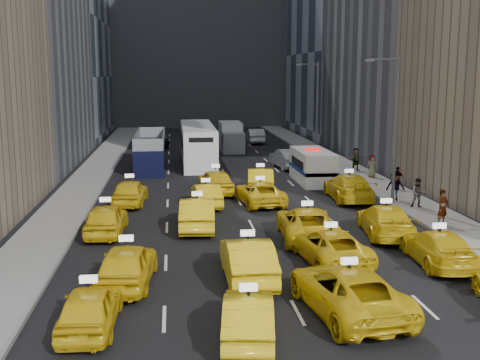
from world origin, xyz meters
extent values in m
plane|color=black|center=(0.00, 0.00, 0.00)|extent=(160.00, 160.00, 0.00)
cube|color=gray|center=(-10.50, 25.00, 0.07)|extent=(3.00, 90.00, 0.15)
cube|color=gray|center=(10.50, 25.00, 0.07)|extent=(3.00, 90.00, 0.15)
cube|color=slate|center=(-9.05, 25.00, 0.09)|extent=(0.15, 90.00, 0.18)
cube|color=slate|center=(9.05, 25.00, 0.09)|extent=(0.15, 90.00, 0.18)
cylinder|color=#595B60|center=(9.30, 12.00, 4.50)|extent=(0.20, 0.20, 9.00)
cylinder|color=#595B60|center=(8.40, 12.00, 8.80)|extent=(1.80, 0.12, 0.12)
cube|color=slate|center=(7.50, 12.00, 8.75)|extent=(0.50, 0.22, 0.12)
cylinder|color=#595B60|center=(9.30, 32.00, 4.50)|extent=(0.20, 0.20, 9.00)
cylinder|color=#595B60|center=(8.40, 32.00, 8.80)|extent=(1.80, 0.12, 0.12)
cube|color=slate|center=(7.50, 32.00, 8.75)|extent=(0.50, 0.22, 0.12)
imported|color=yellow|center=(-6.81, -4.58, 0.72)|extent=(1.84, 4.30, 1.45)
imported|color=yellow|center=(-1.92, -5.78, 0.71)|extent=(2.04, 4.46, 1.42)
imported|color=yellow|center=(1.68, -4.21, 0.81)|extent=(3.44, 6.13, 1.62)
imported|color=yellow|center=(-5.93, -0.62, 0.82)|extent=(2.37, 4.96, 1.64)
imported|color=yellow|center=(-1.28, -0.53, 0.84)|extent=(1.83, 5.11, 1.68)
imported|color=yellow|center=(2.52, 1.30, 0.72)|extent=(2.86, 5.37, 1.44)
imported|color=yellow|center=(6.99, 0.49, 0.74)|extent=(2.38, 5.19, 1.47)
imported|color=yellow|center=(-7.50, 6.90, 0.79)|extent=(2.01, 4.71, 1.59)
imported|color=yellow|center=(-2.91, 7.49, 0.83)|extent=(2.03, 5.13, 1.66)
imported|color=yellow|center=(2.34, 5.05, 0.78)|extent=(2.97, 5.76, 1.56)
imported|color=yellow|center=(6.36, 5.17, 0.78)|extent=(2.86, 5.62, 1.56)
imported|color=yellow|center=(-6.79, 13.87, 0.79)|extent=(2.21, 4.78, 1.59)
imported|color=yellow|center=(-2.16, 12.86, 0.70)|extent=(1.89, 4.39, 1.41)
imported|color=yellow|center=(1.20, 13.08, 0.72)|extent=(2.85, 5.36, 1.43)
imported|color=yellow|center=(7.01, 13.70, 0.84)|extent=(2.60, 5.86, 1.67)
imported|color=yellow|center=(-1.28, 16.77, 0.83)|extent=(2.49, 5.07, 1.66)
imported|color=yellow|center=(1.81, 17.16, 0.80)|extent=(2.28, 5.03, 1.60)
cube|color=white|center=(6.15, 20.17, 1.20)|extent=(2.58, 6.09, 2.39)
cylinder|color=black|center=(5.16, 18.07, 0.48)|extent=(0.28, 0.96, 0.96)
cylinder|color=black|center=(7.15, 18.07, 0.48)|extent=(0.28, 0.96, 0.96)
cylinder|color=black|center=(5.16, 22.26, 0.48)|extent=(0.28, 0.96, 0.96)
cylinder|color=black|center=(7.15, 22.26, 0.48)|extent=(0.28, 0.96, 0.96)
cube|color=navy|center=(6.15, 20.17, 1.03)|extent=(2.63, 6.09, 0.27)
cube|color=red|center=(6.15, 20.17, 2.48)|extent=(1.11, 0.43, 0.17)
cube|color=black|center=(-6.00, 28.29, 1.50)|extent=(3.56, 10.55, 3.01)
cylinder|color=black|center=(-7.03, 24.02, 0.55)|extent=(0.28, 1.10, 1.10)
cylinder|color=black|center=(-4.98, 24.02, 0.55)|extent=(0.28, 1.10, 1.10)
cylinder|color=black|center=(-7.03, 32.56, 0.55)|extent=(0.28, 1.10, 1.10)
cylinder|color=black|center=(-4.98, 32.56, 0.55)|extent=(0.28, 1.10, 1.10)
cube|color=silver|center=(-1.89, 30.78, 1.71)|extent=(4.17, 13.49, 3.43)
cylinder|color=black|center=(-3.12, 25.04, 0.55)|extent=(0.28, 1.10, 1.10)
cylinder|color=black|center=(-0.65, 25.04, 0.55)|extent=(0.28, 1.10, 1.10)
cylinder|color=black|center=(-3.12, 36.51, 0.55)|extent=(0.28, 1.10, 1.10)
cylinder|color=black|center=(-0.65, 36.51, 0.55)|extent=(0.28, 1.10, 1.10)
cube|color=silver|center=(1.97, 39.28, 1.47)|extent=(2.68, 6.56, 2.93)
cylinder|color=black|center=(1.02, 36.97, 0.55)|extent=(0.28, 1.10, 1.10)
cylinder|color=black|center=(2.92, 36.97, 0.55)|extent=(0.28, 1.10, 1.10)
cylinder|color=black|center=(1.02, 41.59, 0.55)|extent=(0.28, 1.10, 1.10)
cylinder|color=black|center=(2.92, 41.59, 0.55)|extent=(0.28, 1.10, 1.10)
imported|color=#A1A5A9|center=(5.54, 27.02, 0.82)|extent=(2.34, 5.18, 1.65)
imported|color=black|center=(-5.92, 40.58, 0.74)|extent=(3.11, 5.57, 1.47)
imported|color=gray|center=(2.81, 45.01, 0.80)|extent=(2.48, 5.59, 1.59)
imported|color=black|center=(-1.58, 44.34, 0.75)|extent=(1.99, 4.47, 1.49)
imported|color=#ACB0B4|center=(5.43, 45.64, 0.84)|extent=(1.99, 5.15, 1.67)
imported|color=gray|center=(9.85, 6.29, 1.09)|extent=(0.81, 0.70, 1.89)
imported|color=gray|center=(10.29, 10.51, 1.02)|extent=(0.95, 0.72, 1.73)
imported|color=gray|center=(9.69, 12.61, 1.08)|extent=(1.25, 0.63, 1.85)
imported|color=gray|center=(11.10, 16.04, 0.93)|extent=(1.00, 0.72, 1.56)
imported|color=gray|center=(11.00, 20.98, 1.01)|extent=(0.84, 0.47, 1.72)
imported|color=gray|center=(10.70, 24.13, 1.08)|extent=(1.80, 0.88, 1.86)
camera|label=1|loc=(-4.10, -22.95, 8.03)|focal=45.00mm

